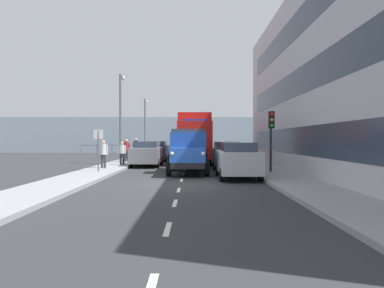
# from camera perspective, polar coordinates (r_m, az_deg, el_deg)

# --- Properties ---
(ground_plane) EXTENTS (80.00, 80.00, 0.00)m
(ground_plane) POSITION_cam_1_polar(r_m,az_deg,el_deg) (22.92, -1.13, -3.89)
(ground_plane) COLOR #2D2D30
(sidewalk_left) EXTENTS (2.29, 41.64, 0.15)m
(sidewalk_left) POSITION_cam_1_polar(r_m,az_deg,el_deg) (23.29, 10.64, -3.64)
(sidewalk_left) COLOR gray
(sidewalk_left) RESTS_ON ground_plane
(sidewalk_right) EXTENTS (2.29, 41.64, 0.15)m
(sidewalk_right) POSITION_cam_1_polar(r_m,az_deg,el_deg) (23.51, -12.80, -3.61)
(sidewalk_right) COLOR gray
(sidewalk_right) RESTS_ON ground_plane
(road_centreline_markings) EXTENTS (0.12, 36.19, 0.01)m
(road_centreline_markings) POSITION_cam_1_polar(r_m,az_deg,el_deg) (21.76, -1.21, -4.12)
(road_centreline_markings) COLOR silver
(road_centreline_markings) RESTS_ON ground_plane
(building_terrace) EXTENTS (7.24, 26.58, 10.05)m
(building_terrace) POSITION_cam_1_polar(r_m,az_deg,el_deg) (19.01, 28.80, 10.24)
(building_terrace) COLOR #B7B2B7
(building_terrace) RESTS_ON ground_plane
(sea_horizon) EXTENTS (80.00, 0.80, 5.00)m
(sea_horizon) POSITION_cam_1_polar(r_m,az_deg,el_deg) (46.66, -0.46, 1.56)
(sea_horizon) COLOR #8C9EAD
(sea_horizon) RESTS_ON ground_plane
(seawall_railing) EXTENTS (28.08, 0.08, 1.20)m
(seawall_railing) POSITION_cam_1_polar(r_m,az_deg,el_deg) (43.07, -0.51, -0.48)
(seawall_railing) COLOR #4C5156
(seawall_railing) RESTS_ON ground_plane
(truck_vintage_blue) EXTENTS (2.17, 5.64, 2.43)m
(truck_vintage_blue) POSITION_cam_1_polar(r_m,az_deg,el_deg) (18.13, -0.64, -1.39)
(truck_vintage_blue) COLOR black
(truck_vintage_blue) RESTS_ON ground_plane
(lorry_cargo_red) EXTENTS (2.58, 8.20, 3.87)m
(lorry_cargo_red) POSITION_cam_1_polar(r_m,az_deg,el_deg) (26.21, 0.44, 1.24)
(lorry_cargo_red) COLOR red
(lorry_cargo_red) RESTS_ON ground_plane
(car_silver_kerbside_near) EXTENTS (1.90, 4.07, 1.72)m
(car_silver_kerbside_near) POSITION_cam_1_polar(r_m,az_deg,el_deg) (16.08, 7.79, -2.68)
(car_silver_kerbside_near) COLOR #B7BABF
(car_silver_kerbside_near) RESTS_ON ground_plane
(car_teal_kerbside_1) EXTENTS (1.80, 4.18, 1.72)m
(car_teal_kerbside_1) POSITION_cam_1_polar(r_m,az_deg,el_deg) (21.63, 5.83, -1.79)
(car_teal_kerbside_1) COLOR #1E6670
(car_teal_kerbside_1) RESTS_ON ground_plane
(car_grey_oppositeside_0) EXTENTS (1.95, 3.96, 1.72)m
(car_grey_oppositeside_0) POSITION_cam_1_polar(r_m,az_deg,el_deg) (23.13, -7.72, -1.63)
(car_grey_oppositeside_0) COLOR slate
(car_grey_oppositeside_0) RESTS_ON ground_plane
(car_navy_oppositeside_1) EXTENTS (1.97, 4.53, 1.72)m
(car_navy_oppositeside_1) POSITION_cam_1_polar(r_m,az_deg,el_deg) (29.16, -6.07, -1.13)
(car_navy_oppositeside_1) COLOR navy
(car_navy_oppositeside_1) RESTS_ON ground_plane
(pedestrian_with_bag) EXTENTS (0.53, 0.34, 1.66)m
(pedestrian_with_bag) POSITION_cam_1_polar(r_m,az_deg,el_deg) (20.64, -14.95, -1.30)
(pedestrian_with_bag) COLOR #383342
(pedestrian_with_bag) RESTS_ON sidewalk_right
(pedestrian_near_railing) EXTENTS (0.53, 0.34, 1.56)m
(pedestrian_near_railing) POSITION_cam_1_polar(r_m,az_deg,el_deg) (23.22, -11.91, -1.22)
(pedestrian_near_railing) COLOR black
(pedestrian_near_railing) RESTS_ON sidewalk_right
(pedestrian_couple_b) EXTENTS (0.53, 0.34, 1.74)m
(pedestrian_couple_b) POSITION_cam_1_polar(r_m,az_deg,el_deg) (26.09, -11.20, -0.75)
(pedestrian_couple_b) COLOR #383342
(pedestrian_couple_b) RESTS_ON sidewalk_right
(pedestrian_in_dark_coat) EXTENTS (0.53, 0.34, 1.74)m
(pedestrian_in_dark_coat) POSITION_cam_1_polar(r_m,az_deg,el_deg) (27.77, -11.26, -0.65)
(pedestrian_in_dark_coat) COLOR black
(pedestrian_in_dark_coat) RESTS_ON sidewalk_right
(pedestrian_strolling) EXTENTS (0.53, 0.34, 1.83)m
(pedestrian_strolling) POSITION_cam_1_polar(r_m,az_deg,el_deg) (29.99, -9.58, -0.43)
(pedestrian_strolling) COLOR #383342
(pedestrian_strolling) RESTS_ON sidewalk_right
(traffic_light_near) EXTENTS (0.28, 0.41, 3.20)m
(traffic_light_near) POSITION_cam_1_polar(r_m,az_deg,el_deg) (18.11, 13.44, 2.68)
(traffic_light_near) COLOR black
(traffic_light_near) RESTS_ON sidewalk_left
(lamp_post_promenade) EXTENTS (0.32, 1.14, 6.64)m
(lamp_post_promenade) POSITION_cam_1_polar(r_m,az_deg,el_deg) (25.74, -12.11, 5.73)
(lamp_post_promenade) COLOR #59595B
(lamp_post_promenade) RESTS_ON sidewalk_right
(lamp_post_far) EXTENTS (0.32, 1.14, 6.04)m
(lamp_post_far) POSITION_cam_1_polar(r_m,az_deg,el_deg) (36.12, -8.03, 3.81)
(lamp_post_far) COLOR #59595B
(lamp_post_far) RESTS_ON sidewalk_right
(street_sign) EXTENTS (0.50, 0.07, 2.25)m
(street_sign) POSITION_cam_1_polar(r_m,az_deg,el_deg) (18.56, -15.77, 0.19)
(street_sign) COLOR #4C4C4C
(street_sign) RESTS_ON sidewalk_right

